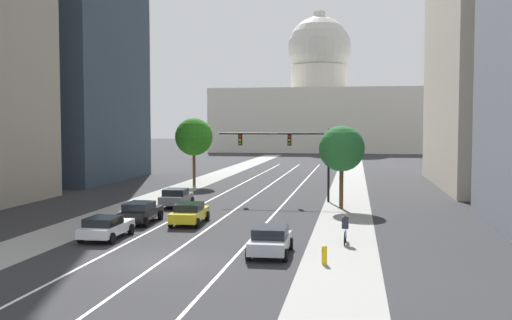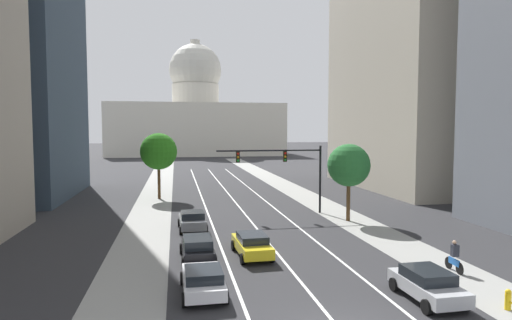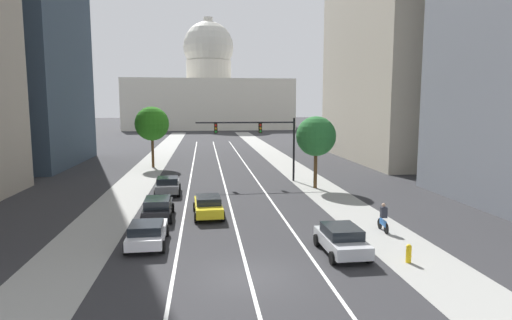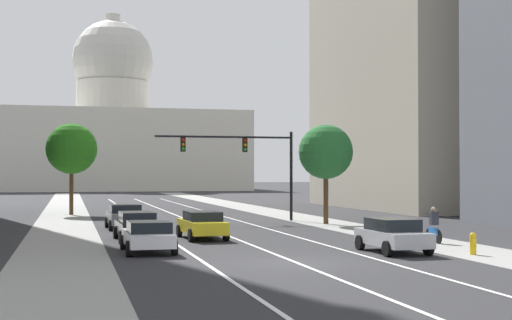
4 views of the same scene
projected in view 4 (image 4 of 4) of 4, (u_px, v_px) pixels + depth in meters
ground_plane at (163, 210)px, 66.09m from camera, size 400.00×400.00×0.00m
sidewalk_left at (65, 215)px, 59.16m from camera, size 3.76×130.00×0.01m
sidewalk_right at (269, 212)px, 63.32m from camera, size 3.76×130.00×0.01m
lane_stripe_left at (142, 221)px, 50.74m from camera, size 0.16×90.00×0.01m
lane_stripe_center at (190, 221)px, 51.55m from camera, size 0.16×90.00×0.01m
lane_stripe_right at (236, 220)px, 52.36m from camera, size 0.16×90.00×0.01m
capitol_building at (113, 135)px, 144.98m from camera, size 50.86×26.10×34.60m
car_silver at (393, 234)px, 30.82m from camera, size 2.07×4.06×1.43m
car_gray at (125, 216)px, 43.86m from camera, size 2.19×4.11×1.47m
car_yellow at (202, 224)px, 37.23m from camera, size 2.13×4.53×1.40m
car_white at (148, 236)px, 30.82m from camera, size 2.08×4.26×1.33m
car_black at (136, 225)px, 36.17m from camera, size 2.04×4.54×1.44m
traffic_signal_mast at (247, 155)px, 50.92m from camera, size 9.65×0.39×6.23m
fire_hydrant at (473, 243)px, 29.96m from camera, size 0.26×0.35×0.91m
cyclist at (434, 225)px, 35.03m from camera, size 0.37×1.70×1.72m
street_tree_mid_left at (72, 149)px, 58.82m from camera, size 4.04×4.04×7.30m
street_tree_mid_right at (326, 152)px, 48.22m from camera, size 3.57×3.57×6.50m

